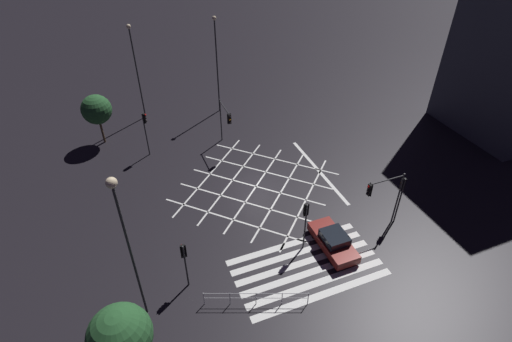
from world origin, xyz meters
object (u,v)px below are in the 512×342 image
at_px(street_lamp_east, 135,62).
at_px(street_tree_far, 96,110).
at_px(traffic_light_median_north, 225,118).
at_px(waiting_car, 333,241).
at_px(traffic_light_se_cross, 401,191).
at_px(traffic_light_nw_main, 145,126).
at_px(traffic_light_median_south, 305,217).
at_px(street_lamp_west, 216,55).
at_px(street_tree_near, 120,336).
at_px(traffic_light_se_main, 383,192).
at_px(traffic_light_sw_cross, 184,257).
at_px(street_lamp_far, 123,226).

bearing_deg(street_lamp_east, street_tree_far, -141.58).
xyz_separation_m(traffic_light_median_north, waiting_car, (2.82, -14.58, -2.57)).
bearing_deg(traffic_light_se_cross, traffic_light_nw_main, 44.59).
height_order(traffic_light_median_south, traffic_light_nw_main, traffic_light_nw_main).
height_order(street_lamp_east, street_lamp_west, street_lamp_west).
bearing_deg(traffic_light_median_north, waiting_car, 10.96).
xyz_separation_m(traffic_light_nw_main, waiting_car, (9.68, -16.16, -2.41)).
xyz_separation_m(traffic_light_se_cross, waiting_car, (-5.59, -0.66, -2.21)).
xyz_separation_m(street_lamp_east, street_tree_far, (-4.43, -3.51, -2.59)).
height_order(traffic_light_median_north, street_lamp_west, street_lamp_west).
bearing_deg(street_lamp_east, street_tree_near, -100.51).
bearing_deg(traffic_light_se_main, traffic_light_sw_cross, -0.58).
distance_m(traffic_light_median_south, street_lamp_west, 21.32).
relative_size(traffic_light_nw_main, street_tree_far, 0.87).
distance_m(traffic_light_sw_cross, street_tree_near, 6.03).
xyz_separation_m(traffic_light_sw_cross, street_lamp_west, (8.78, 21.16, 3.67)).
bearing_deg(street_lamp_west, traffic_light_median_south, -91.82).
height_order(traffic_light_nw_main, street_lamp_west, street_lamp_west).
distance_m(traffic_light_median_south, traffic_light_nw_main, 17.19).
xyz_separation_m(street_tree_near, street_tree_far, (0.60, 23.57, 0.12)).
bearing_deg(street_tree_far, street_tree_near, -91.45).
bearing_deg(traffic_light_nw_main, traffic_light_median_north, -13.00).
bearing_deg(street_lamp_west, traffic_light_se_main, -76.50).
relative_size(traffic_light_nw_main, street_lamp_west, 0.43).
relative_size(traffic_light_median_south, traffic_light_sw_cross, 1.12).
distance_m(traffic_light_nw_main, street_lamp_east, 7.88).
bearing_deg(traffic_light_median_south, street_tree_far, 31.21).
distance_m(street_lamp_far, street_tree_far, 20.56).
xyz_separation_m(traffic_light_se_cross, street_lamp_east, (-14.58, 22.73, 3.25)).
relative_size(traffic_light_median_north, street_lamp_west, 0.43).
distance_m(street_tree_far, waiting_car, 24.16).
xyz_separation_m(traffic_light_median_south, street_lamp_west, (0.67, 21.04, 3.38)).
xyz_separation_m(traffic_light_se_main, street_lamp_east, (-12.89, 22.82, 2.77)).
distance_m(street_tree_near, street_tree_far, 23.58).
height_order(traffic_light_se_main, street_lamp_east, street_lamp_east).
distance_m(traffic_light_median_north, street_lamp_west, 8.06).
bearing_deg(traffic_light_se_cross, traffic_light_median_south, 88.61).
height_order(traffic_light_median_south, street_lamp_west, street_lamp_west).
relative_size(street_tree_near, waiting_car, 1.17).
height_order(street_lamp_west, waiting_car, street_lamp_west).
relative_size(street_lamp_west, waiting_car, 2.37).
height_order(traffic_light_median_north, street_tree_far, street_tree_far).
relative_size(traffic_light_se_cross, street_tree_far, 0.81).
bearing_deg(traffic_light_se_main, street_tree_far, -48.10).
bearing_deg(street_tree_far, traffic_light_se_main, -48.10).
bearing_deg(street_lamp_east, traffic_light_median_north, -55.07).
distance_m(traffic_light_nw_main, waiting_car, 19.00).
bearing_deg(traffic_light_se_main, traffic_light_nw_main, -48.90).
xyz_separation_m(traffic_light_se_main, traffic_light_sw_cross, (-13.90, 0.14, -0.82)).
relative_size(street_lamp_east, street_tree_far, 1.99).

